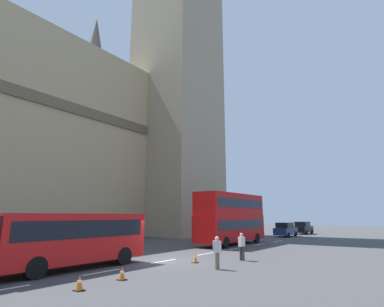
{
  "coord_description": "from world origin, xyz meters",
  "views": [
    {
      "loc": [
        -14.37,
        -13.24,
        2.8
      ],
      "look_at": [
        10.79,
        5.96,
        9.38
      ],
      "focal_mm": 27.93,
      "sensor_mm": 36.0,
      "label": 1
    }
  ],
  "objects_px": {
    "traffic_cone_west": "(80,283)",
    "pedestrian_near_cones": "(217,251)",
    "sedan_lead": "(286,230)",
    "traffic_cone_middle": "(122,273)",
    "double_decker_bus": "(231,216)",
    "pedestrian_by_kerb": "(242,246)",
    "traffic_cone_east": "(195,258)",
    "sedan_trailing": "(303,228)"
  },
  "relations": [
    {
      "from": "traffic_cone_west",
      "to": "pedestrian_near_cones",
      "type": "relative_size",
      "value": 0.34
    },
    {
      "from": "sedan_lead",
      "to": "traffic_cone_middle",
      "type": "distance_m",
      "value": 31.69
    },
    {
      "from": "double_decker_bus",
      "to": "pedestrian_by_kerb",
      "type": "height_order",
      "value": "double_decker_bus"
    },
    {
      "from": "traffic_cone_east",
      "to": "pedestrian_near_cones",
      "type": "height_order",
      "value": "pedestrian_near_cones"
    },
    {
      "from": "traffic_cone_middle",
      "to": "pedestrian_near_cones",
      "type": "relative_size",
      "value": 0.34
    },
    {
      "from": "traffic_cone_east",
      "to": "traffic_cone_west",
      "type": "bearing_deg",
      "value": -175.99
    },
    {
      "from": "sedan_lead",
      "to": "traffic_cone_middle",
      "type": "xyz_separation_m",
      "value": [
        -31.41,
        -4.15,
        -0.63
      ]
    },
    {
      "from": "pedestrian_by_kerb",
      "to": "sedan_trailing",
      "type": "bearing_deg",
      "value": 10.37
    },
    {
      "from": "sedan_trailing",
      "to": "pedestrian_near_cones",
      "type": "xyz_separation_m",
      "value": [
        -33.89,
        -6.0,
        -0.0
      ]
    },
    {
      "from": "sedan_lead",
      "to": "pedestrian_by_kerb",
      "type": "distance_m",
      "value": 23.64
    },
    {
      "from": "pedestrian_near_cones",
      "to": "traffic_cone_east",
      "type": "bearing_deg",
      "value": 64.44
    },
    {
      "from": "traffic_cone_west",
      "to": "traffic_cone_east",
      "type": "relative_size",
      "value": 1.0
    },
    {
      "from": "double_decker_bus",
      "to": "sedan_lead",
      "type": "xyz_separation_m",
      "value": [
        14.3,
        -0.09,
        -1.8
      ]
    },
    {
      "from": "double_decker_bus",
      "to": "traffic_cone_west",
      "type": "bearing_deg",
      "value": -167.01
    },
    {
      "from": "traffic_cone_west",
      "to": "traffic_cone_east",
      "type": "distance_m",
      "value": 8.16
    },
    {
      "from": "sedan_trailing",
      "to": "pedestrian_by_kerb",
      "type": "distance_m",
      "value": 30.76
    },
    {
      "from": "double_decker_bus",
      "to": "sedan_lead",
      "type": "bearing_deg",
      "value": -0.37
    },
    {
      "from": "double_decker_bus",
      "to": "traffic_cone_east",
      "type": "distance_m",
      "value": 12.11
    },
    {
      "from": "sedan_trailing",
      "to": "pedestrian_near_cones",
      "type": "bearing_deg",
      "value": -169.97
    },
    {
      "from": "pedestrian_by_kerb",
      "to": "traffic_cone_middle",
      "type": "bearing_deg",
      "value": 170.1
    },
    {
      "from": "traffic_cone_west",
      "to": "traffic_cone_middle",
      "type": "bearing_deg",
      "value": 5.62
    },
    {
      "from": "sedan_lead",
      "to": "traffic_cone_middle",
      "type": "bearing_deg",
      "value": -172.47
    },
    {
      "from": "pedestrian_near_cones",
      "to": "traffic_cone_west",
      "type": "bearing_deg",
      "value": 166.32
    },
    {
      "from": "traffic_cone_west",
      "to": "traffic_cone_east",
      "type": "bearing_deg",
      "value": 4.01
    },
    {
      "from": "double_decker_bus",
      "to": "traffic_cone_west",
      "type": "xyz_separation_m",
      "value": [
        -19.35,
        -4.46,
        -2.43
      ]
    },
    {
      "from": "pedestrian_by_kerb",
      "to": "traffic_cone_west",
      "type": "bearing_deg",
      "value": 173.31
    },
    {
      "from": "sedan_trailing",
      "to": "pedestrian_by_kerb",
      "type": "height_order",
      "value": "sedan_trailing"
    },
    {
      "from": "sedan_trailing",
      "to": "traffic_cone_west",
      "type": "relative_size",
      "value": 7.59
    },
    {
      "from": "traffic_cone_west",
      "to": "traffic_cone_middle",
      "type": "xyz_separation_m",
      "value": [
        2.24,
        0.22,
        0.0
      ]
    },
    {
      "from": "sedan_lead",
      "to": "traffic_cone_west",
      "type": "distance_m",
      "value": 33.93
    },
    {
      "from": "traffic_cone_west",
      "to": "sedan_trailing",
      "type": "bearing_deg",
      "value": 5.97
    },
    {
      "from": "traffic_cone_middle",
      "to": "traffic_cone_west",
      "type": "bearing_deg",
      "value": -174.38
    },
    {
      "from": "sedan_lead",
      "to": "traffic_cone_east",
      "type": "xyz_separation_m",
      "value": [
        -25.51,
        -3.8,
        -0.63
      ]
    },
    {
      "from": "traffic_cone_middle",
      "to": "pedestrian_by_kerb",
      "type": "xyz_separation_m",
      "value": [
        8.44,
        -1.47,
        0.63
      ]
    },
    {
      "from": "traffic_cone_east",
      "to": "pedestrian_by_kerb",
      "type": "xyz_separation_m",
      "value": [
        2.54,
        -1.82,
        0.63
      ]
    },
    {
      "from": "sedan_lead",
      "to": "pedestrian_near_cones",
      "type": "relative_size",
      "value": 2.6
    },
    {
      "from": "sedan_lead",
      "to": "traffic_cone_middle",
      "type": "height_order",
      "value": "sedan_lead"
    },
    {
      "from": "pedestrian_near_cones",
      "to": "pedestrian_by_kerb",
      "type": "xyz_separation_m",
      "value": [
        3.63,
        0.46,
        0.0
      ]
    },
    {
      "from": "traffic_cone_west",
      "to": "pedestrian_by_kerb",
      "type": "height_order",
      "value": "pedestrian_by_kerb"
    },
    {
      "from": "sedan_lead",
      "to": "traffic_cone_east",
      "type": "distance_m",
      "value": 25.8
    },
    {
      "from": "sedan_trailing",
      "to": "traffic_cone_west",
      "type": "height_order",
      "value": "sedan_trailing"
    },
    {
      "from": "double_decker_bus",
      "to": "pedestrian_by_kerb",
      "type": "relative_size",
      "value": 5.72
    }
  ]
}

